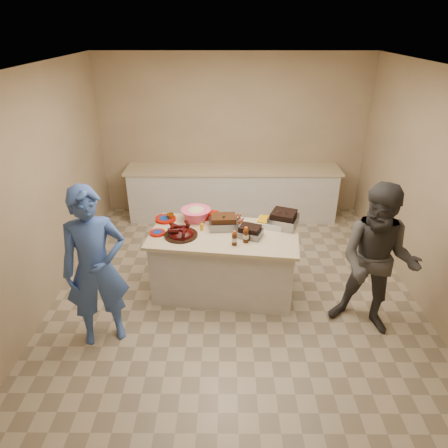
{
  "coord_description": "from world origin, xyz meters",
  "views": [
    {
      "loc": [
        -0.11,
        -4.19,
        3.12
      ],
      "look_at": [
        -0.14,
        0.06,
        0.94
      ],
      "focal_mm": 32.0,
      "sensor_mm": 36.0,
      "label": 1
    }
  ],
  "objects_px": {
    "bbq_bottle_b": "(246,242)",
    "mustard_bottle": "(202,230)",
    "rib_platter": "(181,236)",
    "island": "(224,290)",
    "guest_gray": "(364,325)",
    "bbq_bottle_a": "(234,245)",
    "coleslaw_bowl": "(196,220)",
    "roasting_pan": "(283,226)",
    "plastic_cup": "(171,220)",
    "guest_blue": "(107,335)"
  },
  "relations": [
    {
      "from": "island",
      "to": "bbq_bottle_a",
      "type": "bearing_deg",
      "value": -59.37
    },
    {
      "from": "island",
      "to": "coleslaw_bowl",
      "type": "relative_size",
      "value": 4.65
    },
    {
      "from": "rib_platter",
      "to": "guest_blue",
      "type": "xyz_separation_m",
      "value": [
        -0.78,
        -0.77,
        -0.84
      ]
    },
    {
      "from": "roasting_pan",
      "to": "bbq_bottle_b",
      "type": "height_order",
      "value": "bbq_bottle_b"
    },
    {
      "from": "bbq_bottle_b",
      "to": "bbq_bottle_a",
      "type": "bearing_deg",
      "value": -153.6
    },
    {
      "from": "coleslaw_bowl",
      "to": "plastic_cup",
      "type": "bearing_deg",
      "value": -179.93
    },
    {
      "from": "island",
      "to": "roasting_pan",
      "type": "distance_m",
      "value": 1.13
    },
    {
      "from": "island",
      "to": "roasting_pan",
      "type": "xyz_separation_m",
      "value": [
        0.73,
        0.2,
        0.84
      ]
    },
    {
      "from": "roasting_pan",
      "to": "mustard_bottle",
      "type": "bearing_deg",
      "value": -151.17
    },
    {
      "from": "bbq_bottle_b",
      "to": "coleslaw_bowl",
      "type": "bearing_deg",
      "value": 137.48
    },
    {
      "from": "rib_platter",
      "to": "coleslaw_bowl",
      "type": "distance_m",
      "value": 0.44
    },
    {
      "from": "bbq_bottle_b",
      "to": "guest_gray",
      "type": "distance_m",
      "value": 1.66
    },
    {
      "from": "rib_platter",
      "to": "plastic_cup",
      "type": "relative_size",
      "value": 4.17
    },
    {
      "from": "mustard_bottle",
      "to": "guest_gray",
      "type": "distance_m",
      "value": 2.19
    },
    {
      "from": "rib_platter",
      "to": "bbq_bottle_b",
      "type": "relative_size",
      "value": 2.09
    },
    {
      "from": "roasting_pan",
      "to": "guest_gray",
      "type": "xyz_separation_m",
      "value": [
        0.88,
        -0.86,
        -0.84
      ]
    },
    {
      "from": "bbq_bottle_b",
      "to": "plastic_cup",
      "type": "distance_m",
      "value": 1.09
    },
    {
      "from": "rib_platter",
      "to": "guest_blue",
      "type": "distance_m",
      "value": 1.38
    },
    {
      "from": "bbq_bottle_b",
      "to": "guest_blue",
      "type": "bearing_deg",
      "value": -157.84
    },
    {
      "from": "rib_platter",
      "to": "coleslaw_bowl",
      "type": "bearing_deg",
      "value": 69.82
    },
    {
      "from": "island",
      "to": "coleslaw_bowl",
      "type": "distance_m",
      "value": 0.98
    },
    {
      "from": "bbq_bottle_b",
      "to": "guest_blue",
      "type": "height_order",
      "value": "bbq_bottle_b"
    },
    {
      "from": "roasting_pan",
      "to": "guest_blue",
      "type": "relative_size",
      "value": 0.19
    },
    {
      "from": "guest_gray",
      "to": "guest_blue",
      "type": "bearing_deg",
      "value": -149.29
    },
    {
      "from": "island",
      "to": "rib_platter",
      "type": "height_order",
      "value": "rib_platter"
    },
    {
      "from": "roasting_pan",
      "to": "bbq_bottle_b",
      "type": "xyz_separation_m",
      "value": [
        -0.48,
        -0.41,
        0.0
      ]
    },
    {
      "from": "mustard_bottle",
      "to": "rib_platter",
      "type": "bearing_deg",
      "value": -149.39
    },
    {
      "from": "coleslaw_bowl",
      "to": "guest_blue",
      "type": "bearing_deg",
      "value": -128.21
    },
    {
      "from": "island",
      "to": "mustard_bottle",
      "type": "distance_m",
      "value": 0.88
    },
    {
      "from": "island",
      "to": "mustard_bottle",
      "type": "xyz_separation_m",
      "value": [
        -0.27,
        0.08,
        0.84
      ]
    },
    {
      "from": "island",
      "to": "guest_gray",
      "type": "relative_size",
      "value": 1.03
    },
    {
      "from": "mustard_bottle",
      "to": "plastic_cup",
      "type": "xyz_separation_m",
      "value": [
        -0.42,
        0.27,
        0.0
      ]
    },
    {
      "from": "roasting_pan",
      "to": "plastic_cup",
      "type": "relative_size",
      "value": 3.44
    },
    {
      "from": "roasting_pan",
      "to": "guest_blue",
      "type": "distance_m",
      "value": 2.43
    },
    {
      "from": "roasting_pan",
      "to": "guest_gray",
      "type": "height_order",
      "value": "roasting_pan"
    },
    {
      "from": "mustard_bottle",
      "to": "guest_gray",
      "type": "height_order",
      "value": "mustard_bottle"
    },
    {
      "from": "island",
      "to": "mustard_bottle",
      "type": "height_order",
      "value": "mustard_bottle"
    },
    {
      "from": "roasting_pan",
      "to": "bbq_bottle_a",
      "type": "relative_size",
      "value": 1.88
    },
    {
      "from": "guest_blue",
      "to": "guest_gray",
      "type": "xyz_separation_m",
      "value": [
        2.91,
        0.18,
        0.0
      ]
    },
    {
      "from": "bbq_bottle_b",
      "to": "roasting_pan",
      "type": "bearing_deg",
      "value": 40.56
    },
    {
      "from": "roasting_pan",
      "to": "island",
      "type": "bearing_deg",
      "value": -142.73
    },
    {
      "from": "plastic_cup",
      "to": "guest_gray",
      "type": "height_order",
      "value": "plastic_cup"
    },
    {
      "from": "island",
      "to": "mustard_bottle",
      "type": "relative_size",
      "value": 15.65
    },
    {
      "from": "bbq_bottle_b",
      "to": "mustard_bottle",
      "type": "distance_m",
      "value": 0.6
    },
    {
      "from": "rib_platter",
      "to": "mustard_bottle",
      "type": "relative_size",
      "value": 3.55
    },
    {
      "from": "island",
      "to": "guest_blue",
      "type": "height_order",
      "value": "island"
    },
    {
      "from": "bbq_bottle_a",
      "to": "bbq_bottle_b",
      "type": "xyz_separation_m",
      "value": [
        0.13,
        0.07,
        0.0
      ]
    },
    {
      "from": "island",
      "to": "bbq_bottle_b",
      "type": "height_order",
      "value": "bbq_bottle_b"
    },
    {
      "from": "coleslaw_bowl",
      "to": "bbq_bottle_a",
      "type": "height_order",
      "value": "coleslaw_bowl"
    },
    {
      "from": "bbq_bottle_a",
      "to": "rib_platter",
      "type": "bearing_deg",
      "value": 161.42
    }
  ]
}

